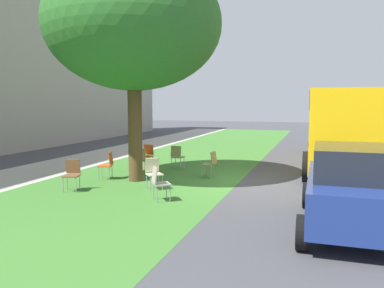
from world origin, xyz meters
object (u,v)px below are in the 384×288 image
at_px(chair_5, 108,163).
at_px(chair_6, 154,171).
at_px(chair_4, 159,181).
at_px(chair_1, 211,162).
at_px(parked_car, 352,188).
at_px(street_tree, 133,25).
at_px(chair_0, 177,155).
at_px(school_bus, 344,121).
at_px(chair_2, 140,158).
at_px(chair_7, 147,154).
at_px(chair_3, 72,173).

relative_size(chair_5, chair_6, 1.00).
bearing_deg(chair_4, chair_1, -7.18).
bearing_deg(parked_car, street_tree, 63.58).
bearing_deg(street_tree, chair_5, 93.69).
relative_size(chair_0, chair_5, 1.00).
bearing_deg(school_bus, chair_2, 121.49).
distance_m(chair_2, parked_car, 7.88).
relative_size(chair_7, school_bus, 0.08).
xyz_separation_m(street_tree, school_bus, (5.50, -6.44, -3.06)).
relative_size(chair_5, parked_car, 0.24).
distance_m(chair_5, school_bus, 9.36).
relative_size(street_tree, chair_4, 7.77).
relative_size(chair_3, chair_5, 1.00).
bearing_deg(school_bus, chair_1, 134.93).
relative_size(chair_0, chair_3, 1.00).
height_order(chair_1, school_bus, school_bus).
bearing_deg(chair_0, chair_6, -170.99).
bearing_deg(chair_1, chair_2, 88.37).
relative_size(chair_4, chair_5, 1.00).
relative_size(chair_1, chair_6, 1.00).
bearing_deg(chair_6, street_tree, 48.20).
height_order(chair_0, parked_car, parked_car).
distance_m(street_tree, chair_6, 4.52).
xyz_separation_m(street_tree, chair_6, (-0.91, -1.02, -4.30)).
bearing_deg(chair_5, chair_3, 177.33).
xyz_separation_m(chair_2, chair_6, (-2.20, -1.47, 0.00)).
bearing_deg(chair_7, school_bus, -66.88).
distance_m(chair_2, chair_4, 4.06).
height_order(chair_2, chair_7, same).
xyz_separation_m(chair_0, chair_4, (-4.64, -1.23, 0.00)).
bearing_deg(chair_7, parked_car, -128.74).
height_order(chair_2, chair_6, same).
bearing_deg(school_bus, parked_car, 177.90).
height_order(street_tree, chair_4, street_tree).
height_order(chair_7, school_bus, school_bus).
distance_m(chair_1, chair_6, 2.40).
bearing_deg(chair_4, chair_5, 52.02).
height_order(parked_car, school_bus, school_bus).
relative_size(chair_5, chair_7, 1.00).
relative_size(parked_car, school_bus, 0.36).
relative_size(chair_0, chair_6, 1.00).
relative_size(chair_3, parked_car, 0.24).
relative_size(chair_6, chair_7, 1.00).
bearing_deg(street_tree, chair_3, 150.19).
bearing_deg(parked_car, chair_5, 67.22).
bearing_deg(chair_6, chair_2, 33.84).
bearing_deg(chair_3, chair_1, -46.27).
bearing_deg(chair_5, street_tree, -86.31).
xyz_separation_m(street_tree, chair_1, (1.21, -2.14, -4.30)).
bearing_deg(chair_2, chair_6, -146.16).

